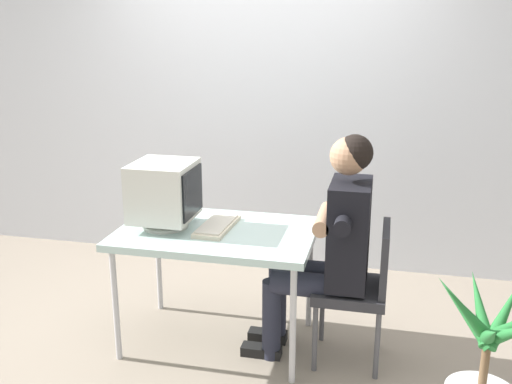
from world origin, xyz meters
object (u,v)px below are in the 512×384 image
person_seated (331,240)px  potted_plant (483,377)px  office_chair (361,283)px  crt_monitor (164,192)px  desk (217,238)px  keyboard (217,226)px

person_seated → potted_plant: 1.04m
office_chair → person_seated: 0.31m
crt_monitor → person_seated: bearing=0.0°
person_seated → desk: bearing=178.8°
keyboard → potted_plant: size_ratio=0.51×
office_chair → potted_plant: office_chair is taller
desk → crt_monitor: bearing=-177.4°
desk → crt_monitor: 0.42m
desk → potted_plant: bearing=-20.3°
keyboard → office_chair: (0.86, -0.04, -0.26)m
potted_plant → desk: bearing=159.7°
desk → keyboard: 0.07m
desk → potted_plant: size_ratio=1.42×
office_chair → person_seated: bearing=-180.0°
desk → potted_plant: 1.61m
desk → keyboard: size_ratio=2.79×
desk → office_chair: size_ratio=1.38×
keyboard → potted_plant: 1.64m
desk → crt_monitor: size_ratio=2.93×
desk → potted_plant: (1.47, -0.54, -0.37)m
crt_monitor → office_chair: 1.26m
desk → office_chair: (0.86, -0.01, -0.20)m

